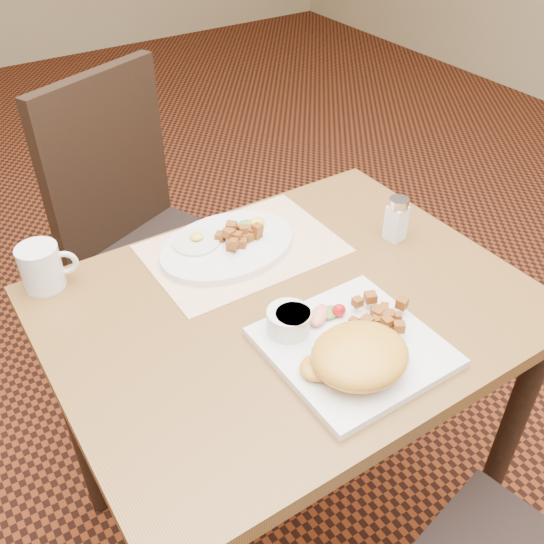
{
  "coord_description": "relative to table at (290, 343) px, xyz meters",
  "views": [
    {
      "loc": [
        -0.52,
        -0.72,
        1.51
      ],
      "look_at": [
        -0.03,
        0.02,
        0.82
      ],
      "focal_mm": 40.0,
      "sensor_mm": 36.0,
      "label": 1
    }
  ],
  "objects": [
    {
      "name": "home_fries_sq",
      "position": [
        0.09,
        -0.15,
        0.14
      ],
      "size": [
        0.11,
        0.11,
        0.03
      ],
      "color": "#8F4C17",
      "rests_on": "plate_square"
    },
    {
      "name": "fried_egg",
      "position": [
        -0.07,
        0.25,
        0.13
      ],
      "size": [
        0.1,
        0.1,
        0.02
      ],
      "color": "white",
      "rests_on": "plate_oval"
    },
    {
      "name": "plate_oval",
      "position": [
        -0.02,
        0.21,
        0.12
      ],
      "size": [
        0.33,
        0.26,
        0.02
      ],
      "primitive_type": null,
      "rotation": [
        0.0,
        0.0,
        0.1
      ],
      "color": "silver",
      "rests_on": "placemat"
    },
    {
      "name": "garnish_sq",
      "position": [
        0.02,
        -0.09,
        0.14
      ],
      "size": [
        0.08,
        0.06,
        0.03
      ],
      "color": "#387223",
      "rests_on": "plate_square"
    },
    {
      "name": "ramekin",
      "position": [
        -0.06,
        -0.08,
        0.15
      ],
      "size": [
        0.08,
        0.08,
        0.04
      ],
      "color": "silver",
      "rests_on": "plate_square"
    },
    {
      "name": "plate_square",
      "position": [
        0.02,
        -0.17,
        0.12
      ],
      "size": [
        0.28,
        0.28,
        0.02
      ],
      "primitive_type": "cube",
      "rotation": [
        0.0,
        0.0,
        0.0
      ],
      "color": "silver",
      "rests_on": "table"
    },
    {
      "name": "coffee_mug",
      "position": [
        -0.38,
        0.31,
        0.15
      ],
      "size": [
        0.11,
        0.08,
        0.09
      ],
      "color": "silver",
      "rests_on": "table"
    },
    {
      "name": "home_fries_ov",
      "position": [
        0.01,
        0.21,
        0.14
      ],
      "size": [
        0.1,
        0.09,
        0.04
      ],
      "color": "#8F4C17",
      "rests_on": "plate_oval"
    },
    {
      "name": "placemat",
      "position": [
        0.01,
        0.2,
        0.11
      ],
      "size": [
        0.4,
        0.28,
        0.0
      ],
      "primitive_type": "cube",
      "rotation": [
        0.0,
        0.0,
        -0.0
      ],
      "color": "white",
      "rests_on": "table"
    },
    {
      "name": "garnish_ov",
      "position": [
        0.06,
        0.24,
        0.14
      ],
      "size": [
        0.07,
        0.05,
        0.02
      ],
      "color": "#387223",
      "rests_on": "plate_oval"
    },
    {
      "name": "table",
      "position": [
        0.0,
        0.0,
        0.0
      ],
      "size": [
        0.9,
        0.7,
        0.75
      ],
      "color": "brown",
      "rests_on": "ground"
    },
    {
      "name": "hollandaise_mound",
      "position": [
        -0.02,
        -0.22,
        0.15
      ],
      "size": [
        0.18,
        0.15,
        0.06
      ],
      "color": "gold",
      "rests_on": "plate_square"
    },
    {
      "name": "chair_far",
      "position": [
        -0.03,
        0.7,
        -0.1
      ],
      "size": [
        0.55,
        0.56,
        0.97
      ],
      "rotation": [
        0.0,
        0.0,
        3.54
      ],
      "color": "black",
      "rests_on": "ground"
    },
    {
      "name": "ground",
      "position": [
        0.0,
        0.0,
        -0.64
      ],
      "size": [
        8.0,
        8.0,
        0.0
      ],
      "primitive_type": "plane",
      "color": "black",
      "rests_on": "ground"
    },
    {
      "name": "salt_shaker",
      "position": [
        0.31,
        0.05,
        0.16
      ],
      "size": [
        0.05,
        0.05,
        0.1
      ],
      "color": "white",
      "rests_on": "table"
    }
  ]
}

